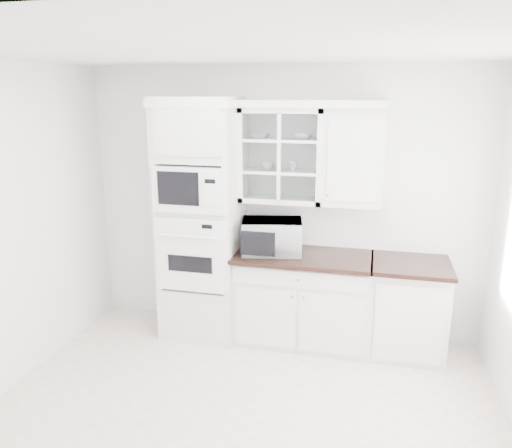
# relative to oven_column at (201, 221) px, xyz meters

# --- Properties ---
(ground) EXTENTS (4.00, 3.50, 0.01)m
(ground) POSITION_rel_oven_column_xyz_m (0.75, -1.42, -1.19)
(ground) COLOR beige
(ground) RESTS_ON ground
(room_shell) EXTENTS (4.00, 3.50, 2.70)m
(room_shell) POSITION_rel_oven_column_xyz_m (0.75, -0.99, 0.58)
(room_shell) COLOR white
(room_shell) RESTS_ON ground
(oven_column) EXTENTS (0.76, 0.68, 2.40)m
(oven_column) POSITION_rel_oven_column_xyz_m (0.00, 0.00, 0.00)
(oven_column) COLOR silver
(oven_column) RESTS_ON ground
(base_cabinet_run) EXTENTS (1.32, 0.67, 0.92)m
(base_cabinet_run) POSITION_rel_oven_column_xyz_m (1.03, 0.03, -0.74)
(base_cabinet_run) COLOR silver
(base_cabinet_run) RESTS_ON ground
(extra_base_cabinet) EXTENTS (0.72, 0.67, 0.92)m
(extra_base_cabinet) POSITION_rel_oven_column_xyz_m (2.03, 0.03, -0.74)
(extra_base_cabinet) COLOR silver
(extra_base_cabinet) RESTS_ON ground
(upper_cabinet_glass) EXTENTS (0.80, 0.33, 0.90)m
(upper_cabinet_glass) POSITION_rel_oven_column_xyz_m (0.78, 0.17, 0.65)
(upper_cabinet_glass) COLOR silver
(upper_cabinet_glass) RESTS_ON room_shell
(upper_cabinet_solid) EXTENTS (0.55, 0.33, 0.90)m
(upper_cabinet_solid) POSITION_rel_oven_column_xyz_m (1.46, 0.17, 0.65)
(upper_cabinet_solid) COLOR silver
(upper_cabinet_solid) RESTS_ON room_shell
(crown_molding) EXTENTS (2.14, 0.38, 0.07)m
(crown_molding) POSITION_rel_oven_column_xyz_m (0.68, 0.14, 1.14)
(crown_molding) COLOR white
(crown_molding) RESTS_ON room_shell
(countertop_microwave) EXTENTS (0.65, 0.57, 0.33)m
(countertop_microwave) POSITION_rel_oven_column_xyz_m (0.72, 0.02, -0.12)
(countertop_microwave) COLOR white
(countertop_microwave) RESTS_ON base_cabinet_run
(bowl_a) EXTENTS (0.20, 0.20, 0.05)m
(bowl_a) POSITION_rel_oven_column_xyz_m (0.55, 0.18, 0.83)
(bowl_a) COLOR white
(bowl_a) RESTS_ON upper_cabinet_glass
(bowl_b) EXTENTS (0.18, 0.18, 0.05)m
(bowl_b) POSITION_rel_oven_column_xyz_m (0.96, 0.16, 0.84)
(bowl_b) COLOR white
(bowl_b) RESTS_ON upper_cabinet_glass
(cup_a) EXTENTS (0.13, 0.13, 0.09)m
(cup_a) POSITION_rel_oven_column_xyz_m (0.63, 0.18, 0.55)
(cup_a) COLOR white
(cup_a) RESTS_ON upper_cabinet_glass
(cup_b) EXTENTS (0.11, 0.11, 0.08)m
(cup_b) POSITION_rel_oven_column_xyz_m (0.89, 0.16, 0.55)
(cup_b) COLOR white
(cup_b) RESTS_ON upper_cabinet_glass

